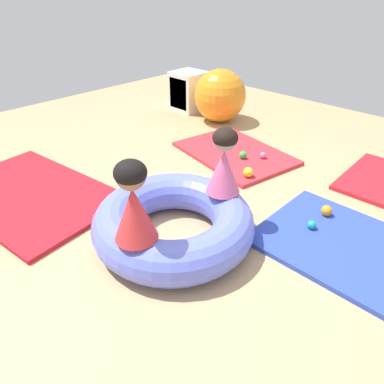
{
  "coord_description": "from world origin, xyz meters",
  "views": [
    {
      "loc": [
        1.66,
        -1.47,
        1.74
      ],
      "look_at": [
        0.06,
        0.18,
        0.34
      ],
      "focal_mm": 33.0,
      "sensor_mm": 36.0,
      "label": 1
    }
  ],
  "objects_px": {
    "child_in_pink": "(224,162)",
    "play_ball_teal": "(312,225)",
    "play_ball_yellow": "(248,172)",
    "play_ball_green": "(243,155)",
    "play_ball_orange": "(327,211)",
    "child_in_red": "(133,202)",
    "storage_cube": "(187,91)",
    "exercise_ball_large": "(220,96)",
    "play_ball_pink": "(263,155)",
    "inflatable_cushion": "(174,222)"
  },
  "relations": [
    {
      "from": "inflatable_cushion",
      "to": "child_in_pink",
      "type": "bearing_deg",
      "value": 72.24
    },
    {
      "from": "child_in_pink",
      "to": "play_ball_teal",
      "type": "xyz_separation_m",
      "value": [
        0.59,
        0.4,
        -0.49
      ]
    },
    {
      "from": "play_ball_teal",
      "to": "play_ball_yellow",
      "type": "distance_m",
      "value": 0.93
    },
    {
      "from": "play_ball_teal",
      "to": "play_ball_pink",
      "type": "relative_size",
      "value": 0.99
    },
    {
      "from": "child_in_red",
      "to": "play_ball_teal",
      "type": "height_order",
      "value": "child_in_red"
    },
    {
      "from": "child_in_pink",
      "to": "play_ball_green",
      "type": "height_order",
      "value": "child_in_pink"
    },
    {
      "from": "inflatable_cushion",
      "to": "play_ball_pink",
      "type": "height_order",
      "value": "inflatable_cushion"
    },
    {
      "from": "play_ball_pink",
      "to": "exercise_ball_large",
      "type": "relative_size",
      "value": 0.1
    },
    {
      "from": "play_ball_yellow",
      "to": "play_ball_pink",
      "type": "xyz_separation_m",
      "value": [
        -0.13,
        0.45,
        -0.02
      ]
    },
    {
      "from": "inflatable_cushion",
      "to": "exercise_ball_large",
      "type": "xyz_separation_m",
      "value": [
        -1.46,
        2.26,
        0.2
      ]
    },
    {
      "from": "child_in_pink",
      "to": "play_ball_yellow",
      "type": "bearing_deg",
      "value": 26.82
    },
    {
      "from": "inflatable_cushion",
      "to": "play_ball_teal",
      "type": "distance_m",
      "value": 1.09
    },
    {
      "from": "child_in_red",
      "to": "play_ball_pink",
      "type": "relative_size",
      "value": 7.76
    },
    {
      "from": "inflatable_cushion",
      "to": "child_in_red",
      "type": "bearing_deg",
      "value": -76.19
    },
    {
      "from": "play_ball_pink",
      "to": "play_ball_yellow",
      "type": "bearing_deg",
      "value": -73.62
    },
    {
      "from": "child_in_red",
      "to": "play_ball_green",
      "type": "relative_size",
      "value": 6.58
    },
    {
      "from": "inflatable_cushion",
      "to": "child_in_red",
      "type": "distance_m",
      "value": 0.6
    },
    {
      "from": "child_in_pink",
      "to": "play_ball_orange",
      "type": "distance_m",
      "value": 1.0
    },
    {
      "from": "play_ball_orange",
      "to": "exercise_ball_large",
      "type": "relative_size",
      "value": 0.13
    },
    {
      "from": "child_in_red",
      "to": "play_ball_teal",
      "type": "relative_size",
      "value": 7.82
    },
    {
      "from": "inflatable_cushion",
      "to": "play_ball_yellow",
      "type": "height_order",
      "value": "inflatable_cushion"
    },
    {
      "from": "play_ball_green",
      "to": "play_ball_orange",
      "type": "relative_size",
      "value": 0.93
    },
    {
      "from": "child_in_pink",
      "to": "storage_cube",
      "type": "xyz_separation_m",
      "value": [
        -2.25,
        1.88,
        -0.28
      ]
    },
    {
      "from": "exercise_ball_large",
      "to": "storage_cube",
      "type": "xyz_separation_m",
      "value": [
        -0.66,
        0.03,
        -0.07
      ]
    },
    {
      "from": "play_ball_pink",
      "to": "inflatable_cushion",
      "type": "bearing_deg",
      "value": -80.2
    },
    {
      "from": "child_in_pink",
      "to": "play_ball_teal",
      "type": "height_order",
      "value": "child_in_pink"
    },
    {
      "from": "play_ball_teal",
      "to": "play_ball_pink",
      "type": "distance_m",
      "value": 1.28
    },
    {
      "from": "play_ball_orange",
      "to": "play_ball_yellow",
      "type": "height_order",
      "value": "play_ball_yellow"
    },
    {
      "from": "exercise_ball_large",
      "to": "inflatable_cushion",
      "type": "bearing_deg",
      "value": -57.08
    },
    {
      "from": "child_in_red",
      "to": "inflatable_cushion",
      "type": "bearing_deg",
      "value": -6.38
    },
    {
      "from": "play_ball_yellow",
      "to": "exercise_ball_large",
      "type": "relative_size",
      "value": 0.14
    },
    {
      "from": "child_in_red",
      "to": "play_ball_green",
      "type": "xyz_separation_m",
      "value": [
        -0.53,
        1.86,
        -0.5
      ]
    },
    {
      "from": "child_in_red",
      "to": "storage_cube",
      "type": "height_order",
      "value": "child_in_red"
    },
    {
      "from": "play_ball_teal",
      "to": "play_ball_green",
      "type": "bearing_deg",
      "value": 151.19
    },
    {
      "from": "play_ball_teal",
      "to": "exercise_ball_large",
      "type": "bearing_deg",
      "value": 146.46
    },
    {
      "from": "inflatable_cushion",
      "to": "storage_cube",
      "type": "xyz_separation_m",
      "value": [
        -2.12,
        2.29,
        0.12
      ]
    },
    {
      "from": "inflatable_cushion",
      "to": "play_ball_yellow",
      "type": "distance_m",
      "value": 1.16
    },
    {
      "from": "play_ball_green",
      "to": "storage_cube",
      "type": "bearing_deg",
      "value": 153.48
    },
    {
      "from": "play_ball_green",
      "to": "play_ball_yellow",
      "type": "distance_m",
      "value": 0.41
    },
    {
      "from": "play_ball_yellow",
      "to": "exercise_ball_large",
      "type": "distance_m",
      "value": 1.74
    },
    {
      "from": "storage_cube",
      "to": "child_in_red",
      "type": "bearing_deg",
      "value": -50.54
    },
    {
      "from": "play_ball_teal",
      "to": "child_in_red",
      "type": "bearing_deg",
      "value": -116.87
    },
    {
      "from": "play_ball_teal",
      "to": "play_ball_yellow",
      "type": "height_order",
      "value": "play_ball_yellow"
    },
    {
      "from": "play_ball_teal",
      "to": "play_ball_orange",
      "type": "bearing_deg",
      "value": 90.06
    },
    {
      "from": "child_in_pink",
      "to": "storage_cube",
      "type": "relative_size",
      "value": 0.93
    },
    {
      "from": "inflatable_cushion",
      "to": "exercise_ball_large",
      "type": "bearing_deg",
      "value": 122.92
    },
    {
      "from": "inflatable_cushion",
      "to": "play_ball_yellow",
      "type": "bearing_deg",
      "value": 97.1
    },
    {
      "from": "play_ball_teal",
      "to": "play_ball_pink",
      "type": "bearing_deg",
      "value": 141.61
    },
    {
      "from": "play_ball_teal",
      "to": "storage_cube",
      "type": "height_order",
      "value": "storage_cube"
    },
    {
      "from": "child_in_pink",
      "to": "play_ball_teal",
      "type": "distance_m",
      "value": 0.87
    }
  ]
}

